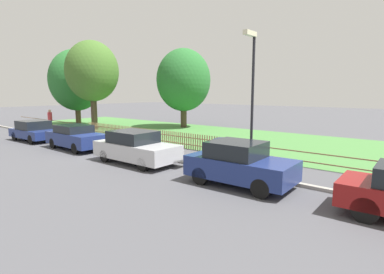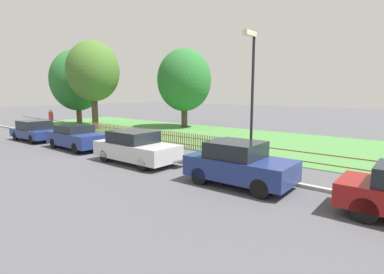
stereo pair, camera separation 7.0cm
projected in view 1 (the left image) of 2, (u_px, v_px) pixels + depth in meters
ground_plane at (106, 148)px, 17.52m from camera, size 120.00×120.00×0.00m
kerb_stone at (108, 147)px, 17.59m from camera, size 39.59×0.20×0.12m
grass_strip at (194, 134)px, 23.77m from camera, size 39.59×10.52×0.01m
park_fence at (144, 135)px, 19.70m from camera, size 39.59×0.05×0.93m
parked_car_silver_hatchback at (35, 131)px, 20.27m from camera, size 3.89×2.00×1.36m
parked_car_black_saloon at (76, 137)px, 17.25m from camera, size 4.10×1.73×1.39m
parked_car_navy_estate at (136, 147)px, 13.85m from camera, size 4.25×1.89×1.48m
parked_car_red_compact at (240, 164)px, 10.52m from camera, size 3.78×1.96×1.54m
covered_motorcycle at (226, 146)px, 14.47m from camera, size 2.04×0.83×1.10m
tree_nearest_kerb at (76, 80)px, 29.28m from camera, size 5.16×5.16×7.40m
tree_behind_motorcycle at (92, 72)px, 25.75m from camera, size 4.50×4.50×7.65m
tree_mid_park at (183, 80)px, 27.52m from camera, size 4.97×4.97×7.23m
pedestrian_near_fence at (50, 119)px, 25.94m from camera, size 0.51×0.51×1.78m
street_lamp at (252, 86)px, 11.89m from camera, size 0.20×0.79×5.57m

